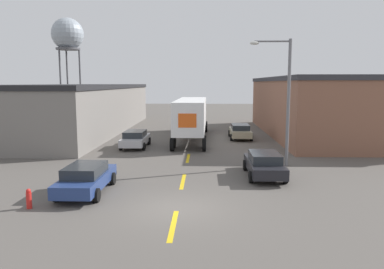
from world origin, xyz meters
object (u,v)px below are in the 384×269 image
(semi_truck, at_px, (192,115))
(street_lamp, at_px, (284,93))
(water_tower, at_px, (68,35))
(parked_car_left_near, at_px, (86,178))
(parked_car_right_near, at_px, (264,164))
(parked_car_left_far, at_px, (135,139))
(fire_hydrant, at_px, (29,199))
(parked_car_right_far, at_px, (240,131))

(semi_truck, xyz_separation_m, street_lamp, (6.04, -11.08, 2.27))
(water_tower, xyz_separation_m, street_lamp, (27.57, -39.21, -8.45))
(parked_car_left_near, height_order, street_lamp, street_lamp)
(semi_truck, bearing_deg, parked_car_left_near, -103.45)
(parked_car_right_near, bearing_deg, water_tower, 121.75)
(parked_car_left_far, bearing_deg, fire_hydrant, -96.35)
(semi_truck, distance_m, water_tower, 37.01)
(street_lamp, bearing_deg, fire_hydrant, -144.70)
(parked_car_right_near, xyz_separation_m, water_tower, (-26.02, 42.06, 12.29))
(parked_car_right_far, relative_size, fire_hydrant, 5.53)
(semi_truck, bearing_deg, water_tower, 128.35)
(parked_car_right_near, distance_m, water_tower, 50.96)
(semi_truck, distance_m, parked_car_right_far, 4.78)
(semi_truck, xyz_separation_m, parked_car_right_near, (4.49, -13.92, -1.58))
(semi_truck, bearing_deg, parked_car_left_far, -132.90)
(parked_car_right_far, relative_size, water_tower, 0.29)
(parked_car_right_far, height_order, fire_hydrant, parked_car_right_far)
(semi_truck, distance_m, fire_hydrant, 20.71)
(semi_truck, relative_size, water_tower, 0.91)
(parked_car_left_near, bearing_deg, water_tower, 110.58)
(semi_truck, distance_m, parked_car_left_near, 17.99)
(parked_car_right_far, xyz_separation_m, parked_car_left_near, (-8.94, -17.78, 0.00))
(parked_car_right_far, distance_m, parked_car_left_near, 19.90)
(water_tower, height_order, fire_hydrant, water_tower)
(semi_truck, relative_size, parked_car_left_near, 3.08)
(semi_truck, height_order, parked_car_right_near, semi_truck)
(parked_car_right_near, xyz_separation_m, street_lamp, (1.55, 2.84, 3.84))
(semi_truck, xyz_separation_m, parked_car_left_far, (-4.45, -4.64, -1.58))
(street_lamp, height_order, fire_hydrant, street_lamp)
(parked_car_left_near, distance_m, street_lamp, 12.82)
(water_tower, bearing_deg, parked_car_left_far, -62.47)
(fire_hydrant, bearing_deg, street_lamp, 35.30)
(semi_truck, xyz_separation_m, fire_hydrant, (-6.13, -19.69, -1.88))
(semi_truck, height_order, parked_car_left_far, semi_truck)
(parked_car_left_far, bearing_deg, parked_car_right_far, 29.47)
(street_lamp, bearing_deg, parked_car_right_near, -118.58)
(water_tower, bearing_deg, street_lamp, -54.89)
(water_tower, relative_size, street_lamp, 2.02)
(water_tower, height_order, street_lamp, water_tower)
(parked_car_right_far, relative_size, street_lamp, 0.60)
(parked_car_right_near, height_order, parked_car_left_near, same)
(parked_car_right_near, height_order, street_lamp, street_lamp)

